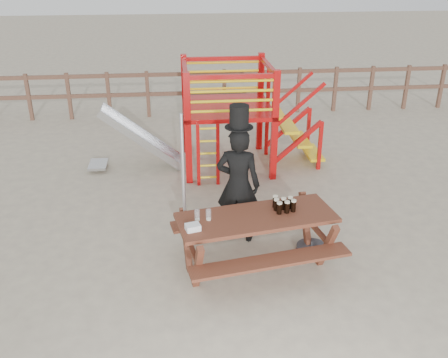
{
  "coord_description": "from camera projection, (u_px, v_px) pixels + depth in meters",
  "views": [
    {
      "loc": [
        -0.83,
        -5.81,
        4.03
      ],
      "look_at": [
        -0.15,
        0.8,
        0.96
      ],
      "focal_mm": 40.0,
      "sensor_mm": 36.0,
      "label": 1
    }
  ],
  "objects": [
    {
      "name": "playground_fort",
      "position": [
        223.0,
        114.0,
        9.81
      ],
      "size": [
        4.71,
        1.84,
        2.1
      ],
      "color": "#B40C0C",
      "rests_on": "ground"
    },
    {
      "name": "man_with_hat",
      "position": [
        238.0,
        182.0,
        7.27
      ],
      "size": [
        0.75,
        0.6,
        2.1
      ],
      "rotation": [
        0.0,
        0.0,
        2.84
      ],
      "color": "black",
      "rests_on": "ground"
    },
    {
      "name": "back_fence",
      "position": [
        205.0,
        88.0,
        13.03
      ],
      "size": [
        15.09,
        0.09,
        1.2
      ],
      "color": "brown",
      "rests_on": "ground"
    },
    {
      "name": "parasol_base",
      "position": [
        312.0,
        249.0,
        7.27
      ],
      "size": [
        0.45,
        0.45,
        0.19
      ],
      "color": "#323237",
      "rests_on": "ground"
    },
    {
      "name": "picnic_table",
      "position": [
        256.0,
        235.0,
        6.74
      ],
      "size": [
        2.32,
        1.79,
        0.81
      ],
      "rotation": [
        0.0,
        0.0,
        0.18
      ],
      "color": "brown",
      "rests_on": "ground"
    },
    {
      "name": "empty_glasses",
      "position": [
        203.0,
        215.0,
        6.48
      ],
      "size": [
        0.22,
        0.07,
        0.15
      ],
      "color": "silver",
      "rests_on": "picnic_table"
    },
    {
      "name": "ground",
      "position": [
        240.0,
        264.0,
        7.02
      ],
      "size": [
        60.0,
        60.0,
        0.0
      ],
      "primitive_type": "plane",
      "color": "#B9AC90",
      "rests_on": "ground"
    },
    {
      "name": "metal_pole",
      "position": [
        184.0,
        190.0,
        6.71
      ],
      "size": [
        0.05,
        0.05,
        2.15
      ],
      "primitive_type": "cylinder",
      "color": "#B2B2B7",
      "rests_on": "ground"
    },
    {
      "name": "stout_pints",
      "position": [
        284.0,
        205.0,
        6.71
      ],
      "size": [
        0.29,
        0.27,
        0.17
      ],
      "color": "black",
      "rests_on": "picnic_table"
    },
    {
      "name": "paper_bag",
      "position": [
        193.0,
        227.0,
        6.26
      ],
      "size": [
        0.21,
        0.18,
        0.08
      ],
      "primitive_type": "cube",
      "rotation": [
        0.0,
        0.0,
        0.25
      ],
      "color": "white",
      "rests_on": "picnic_table"
    }
  ]
}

